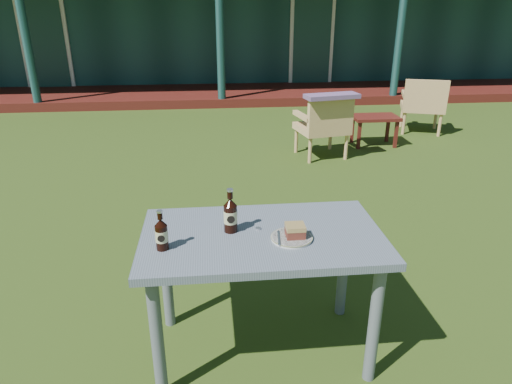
{
  "coord_description": "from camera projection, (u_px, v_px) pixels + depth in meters",
  "views": [
    {
      "loc": [
        -0.24,
        -3.6,
        1.78
      ],
      "look_at": [
        0.0,
        -1.3,
        0.82
      ],
      "focal_mm": 32.0,
      "sensor_mm": 36.0,
      "label": 1
    }
  ],
  "objects": [
    {
      "name": "armchair_left",
      "position": [
        324.0,
        124.0,
        5.52
      ],
      "size": [
        0.66,
        0.63,
        0.76
      ],
      "color": "tan",
      "rests_on": "ground"
    },
    {
      "name": "ground",
      "position": [
        241.0,
        222.0,
        4.01
      ],
      "size": [
        80.0,
        80.0,
        0.0
      ],
      "primitive_type": "plane",
      "color": "#334916"
    },
    {
      "name": "pavilion",
      "position": [
        214.0,
        10.0,
        12.02
      ],
      "size": [
        15.8,
        8.3,
        3.45
      ],
      "color": "#173C3B",
      "rests_on": "ground"
    },
    {
      "name": "bottle_cap",
      "position": [
        258.0,
        228.0,
        2.31
      ],
      "size": [
        0.03,
        0.03,
        0.01
      ],
      "primitive_type": "cylinder",
      "color": "silver",
      "rests_on": "cafe_table"
    },
    {
      "name": "floral_throw",
      "position": [
        332.0,
        96.0,
        5.24
      ],
      "size": [
        0.66,
        0.35,
        0.05
      ],
      "primitive_type": "cube",
      "rotation": [
        0.0,
        0.0,
        3.34
      ],
      "color": "slate",
      "rests_on": "armchair_left"
    },
    {
      "name": "cafe_table",
      "position": [
        262.0,
        251.0,
        2.3
      ],
      "size": [
        1.2,
        0.7,
        0.72
      ],
      "color": "slate",
      "rests_on": "ground"
    },
    {
      "name": "armchair_right",
      "position": [
        423.0,
        103.0,
        6.6
      ],
      "size": [
        0.73,
        0.71,
        0.79
      ],
      "color": "tan",
      "rests_on": "ground"
    },
    {
      "name": "cola_bottle_near",
      "position": [
        230.0,
        215.0,
        2.25
      ],
      "size": [
        0.07,
        0.07,
        0.23
      ],
      "color": "black",
      "rests_on": "cafe_table"
    },
    {
      "name": "cake_slice",
      "position": [
        295.0,
        230.0,
        2.2
      ],
      "size": [
        0.09,
        0.09,
        0.06
      ],
      "color": "#52231A",
      "rests_on": "plate"
    },
    {
      "name": "side_table",
      "position": [
        375.0,
        120.0,
        6.05
      ],
      "size": [
        0.6,
        0.4,
        0.4
      ],
      "color": "#4C1712",
      "rests_on": "ground"
    },
    {
      "name": "cola_bottle_far",
      "position": [
        161.0,
        234.0,
        2.09
      ],
      "size": [
        0.06,
        0.06,
        0.2
      ],
      "color": "black",
      "rests_on": "cafe_table"
    },
    {
      "name": "plate",
      "position": [
        292.0,
        238.0,
        2.21
      ],
      "size": [
        0.2,
        0.2,
        0.01
      ],
      "color": "silver",
      "rests_on": "cafe_table"
    },
    {
      "name": "fork",
      "position": [
        279.0,
        238.0,
        2.19
      ],
      "size": [
        0.03,
        0.14,
        0.0
      ],
      "primitive_type": "cube",
      "rotation": [
        0.0,
        0.0,
        -0.11
      ],
      "color": "silver",
      "rests_on": "plate"
    }
  ]
}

